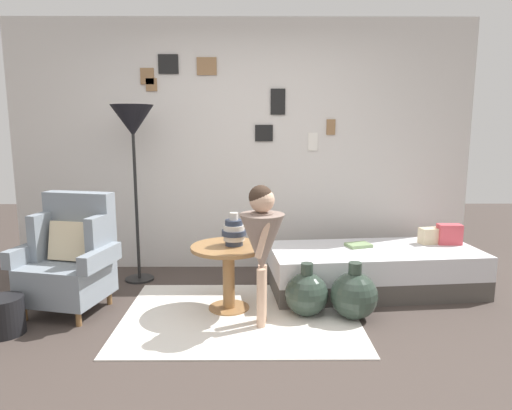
% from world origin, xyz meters
% --- Properties ---
extents(ground_plane, '(12.00, 12.00, 0.00)m').
position_xyz_m(ground_plane, '(0.00, 0.00, 0.00)').
color(ground_plane, '#423833').
extents(gallery_wall, '(4.80, 0.12, 2.60)m').
position_xyz_m(gallery_wall, '(-0.00, 1.95, 1.30)').
color(gallery_wall, silver).
rests_on(gallery_wall, ground).
extents(rug, '(1.88, 1.43, 0.01)m').
position_xyz_m(rug, '(0.02, 0.58, 0.01)').
color(rug, silver).
rests_on(rug, ground).
extents(armchair, '(0.84, 0.71, 0.97)m').
position_xyz_m(armchair, '(-1.39, 0.75, 0.44)').
color(armchair, olive).
rests_on(armchair, ground).
extents(daybed, '(1.97, 0.98, 0.40)m').
position_xyz_m(daybed, '(1.25, 1.17, 0.20)').
color(daybed, '#4C4742').
rests_on(daybed, ground).
extents(pillow_head, '(0.22, 0.12, 0.19)m').
position_xyz_m(pillow_head, '(2.01, 1.34, 0.50)').
color(pillow_head, '#D64C56').
rests_on(pillow_head, daybed).
extents(pillow_mid, '(0.21, 0.16, 0.15)m').
position_xyz_m(pillow_mid, '(1.83, 1.36, 0.48)').
color(pillow_mid, beige).
rests_on(pillow_mid, daybed).
extents(side_table, '(0.62, 0.62, 0.55)m').
position_xyz_m(side_table, '(-0.08, 0.73, 0.40)').
color(side_table, '#9E7042').
rests_on(side_table, ground).
extents(vase_striped, '(0.20, 0.20, 0.27)m').
position_xyz_m(vase_striped, '(-0.03, 0.74, 0.66)').
color(vase_striped, '#2D384C').
rests_on(vase_striped, side_table).
extents(floor_lamp, '(0.40, 0.40, 1.72)m').
position_xyz_m(floor_lamp, '(-1.01, 1.48, 1.50)').
color(floor_lamp, black).
rests_on(floor_lamp, ground).
extents(person_child, '(0.34, 0.34, 1.09)m').
position_xyz_m(person_child, '(0.19, 0.42, 0.69)').
color(person_child, '#D8AD8E').
rests_on(person_child, ground).
extents(book_on_daybed, '(0.26, 0.22, 0.03)m').
position_xyz_m(book_on_daybed, '(1.12, 1.25, 0.42)').
color(book_on_daybed, '#82A16B').
rests_on(book_on_daybed, daybed).
extents(demijohn_near, '(0.35, 0.35, 0.44)m').
position_xyz_m(demijohn_near, '(0.56, 0.60, 0.18)').
color(demijohn_near, '#2D3D33').
rests_on(demijohn_near, ground).
extents(demijohn_far, '(0.38, 0.38, 0.46)m').
position_xyz_m(demijohn_far, '(0.93, 0.54, 0.19)').
color(demijohn_far, '#2D3D33').
rests_on(demijohn_far, ground).
extents(magazine_basket, '(0.28, 0.28, 0.28)m').
position_xyz_m(magazine_basket, '(-1.71, 0.27, 0.14)').
color(magazine_basket, black).
rests_on(magazine_basket, ground).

